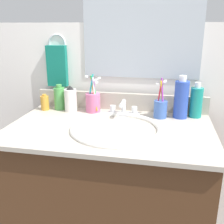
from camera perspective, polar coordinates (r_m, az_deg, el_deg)
vanity_cabinet at (r=1.41m, az=-0.44°, el=-19.95°), size 0.87×0.52×0.83m
countertop at (r=1.20m, az=-0.49°, el=-3.60°), size 0.91×0.56×0.02m
backsplash at (r=1.43m, az=1.72°, el=2.31°), size 0.91×0.02×0.09m
back_wall at (r=1.57m, az=2.02°, el=-5.83°), size 2.01×0.04×1.30m
mirror_panel at (r=1.41m, az=6.42°, el=18.64°), size 0.60×0.01×0.56m
towel_ring at (r=1.52m, az=-11.67°, el=14.18°), size 0.10×0.01×0.10m
hand_towel at (r=1.51m, az=-11.65°, el=9.60°), size 0.11×0.04×0.22m
sink_basin at (r=1.17m, az=0.89°, el=-5.12°), size 0.40×0.40×0.11m
faucet at (r=1.33m, az=2.43°, el=0.38°), size 0.16×0.10×0.08m
bottle_mouthwash_teal at (r=1.36m, az=17.53°, el=2.07°), size 0.06×0.06×0.17m
bottle_toner_green at (r=1.46m, az=-11.13°, el=2.93°), size 0.06×0.06×0.14m
bottle_shampoo_blue at (r=1.33m, az=14.57°, el=2.71°), size 0.07×0.07×0.21m
bottle_lotion_white at (r=1.41m, az=-8.84°, el=2.65°), size 0.06×0.06×0.14m
bottle_oil_amber at (r=1.47m, az=-14.16°, el=1.94°), size 0.04×0.04×0.09m
cup_blue_plastic at (r=1.32m, az=10.31°, el=0.88°), size 0.06×0.07×0.20m
cup_pink at (r=1.39m, az=-4.06°, el=2.31°), size 0.08×0.08×0.20m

